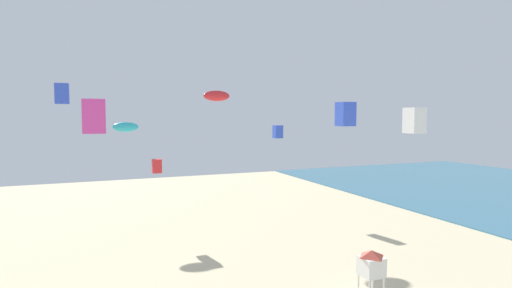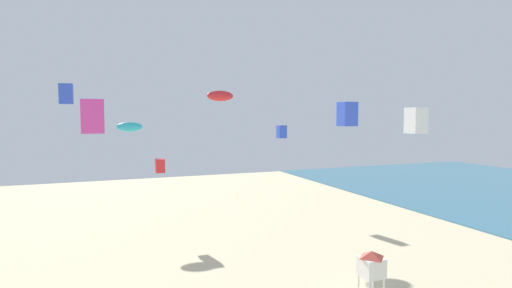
% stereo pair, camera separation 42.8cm
% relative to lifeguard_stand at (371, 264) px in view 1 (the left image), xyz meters
% --- Properties ---
extents(lifeguard_stand, '(1.10, 1.10, 2.55)m').
position_rel_lifeguard_stand_xyz_m(lifeguard_stand, '(0.00, 0.00, 0.00)').
color(lifeguard_stand, white).
rests_on(lifeguard_stand, ground).
extents(kite_cyan_parafoil, '(2.30, 0.64, 0.89)m').
position_rel_lifeguard_stand_xyz_m(kite_cyan_parafoil, '(-10.22, 22.20, 6.65)').
color(kite_cyan_parafoil, '#2DB7CC').
extents(kite_red_parafoil, '(2.59, 0.72, 1.01)m').
position_rel_lifeguard_stand_xyz_m(kite_red_parafoil, '(-1.99, 20.61, 9.58)').
color(kite_red_parafoil, red).
extents(kite_red_box, '(0.73, 0.73, 1.15)m').
position_rel_lifeguard_stand_xyz_m(kite_red_box, '(-8.19, 17.46, 3.49)').
color(kite_red_box, red).
extents(kite_white_box_2, '(0.92, 0.92, 1.45)m').
position_rel_lifeguard_stand_xyz_m(kite_white_box_2, '(3.68, 1.08, 7.39)').
color(kite_white_box_2, white).
extents(kite_blue_box, '(0.98, 0.98, 1.54)m').
position_rel_lifeguard_stand_xyz_m(kite_blue_box, '(-15.14, 17.21, 9.32)').
color(kite_blue_box, blue).
extents(kite_blue_box_2, '(0.85, 0.85, 1.33)m').
position_rel_lifeguard_stand_xyz_m(kite_blue_box_2, '(4.78, 21.23, 6.04)').
color(kite_blue_box_2, blue).
extents(kite_magenta_box, '(0.90, 0.90, 1.42)m').
position_rel_lifeguard_stand_xyz_m(kite_magenta_box, '(-13.13, 1.45, 7.61)').
color(kite_magenta_box, '#DB3D9E').
extents(kite_blue_box_3, '(1.00, 1.00, 1.57)m').
position_rel_lifeguard_stand_xyz_m(kite_blue_box_3, '(2.16, 5.56, 7.76)').
color(kite_blue_box_3, blue).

